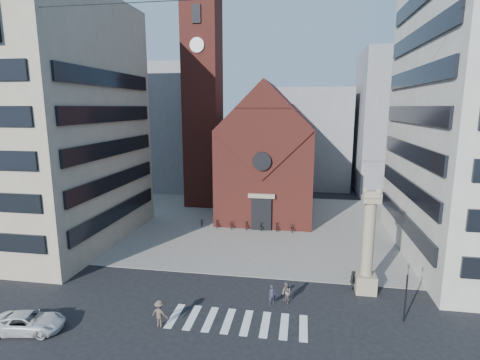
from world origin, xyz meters
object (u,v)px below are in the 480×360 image
(pedestrian_1, at_px, (286,293))
(scooter_0, at_px, (202,222))
(white_car, at_px, (28,322))
(pedestrian_2, at_px, (353,281))
(lion_column, at_px, (368,251))
(traffic_light, at_px, (406,291))
(pedestrian_0, at_px, (272,295))

(pedestrian_1, height_order, scooter_0, pedestrian_1)
(scooter_0, bearing_deg, white_car, -117.07)
(pedestrian_2, bearing_deg, lion_column, -81.34)
(traffic_light, bearing_deg, white_car, -167.80)
(traffic_light, bearing_deg, pedestrian_1, 171.85)
(lion_column, height_order, pedestrian_2, lion_column)
(white_car, bearing_deg, lion_column, -77.42)
(scooter_0, bearing_deg, pedestrian_0, -73.33)
(lion_column, bearing_deg, traffic_light, -63.54)
(lion_column, bearing_deg, pedestrian_2, 180.00)
(pedestrian_1, bearing_deg, lion_column, 77.09)
(pedestrian_0, distance_m, pedestrian_2, 7.07)
(white_car, height_order, pedestrian_2, pedestrian_2)
(white_car, relative_size, pedestrian_0, 2.92)
(pedestrian_2, height_order, scooter_0, pedestrian_2)
(lion_column, height_order, pedestrian_0, lion_column)
(lion_column, relative_size, scooter_0, 4.49)
(lion_column, xyz_separation_m, pedestrian_0, (-7.26, -3.30, -2.66))
(traffic_light, height_order, scooter_0, traffic_light)
(pedestrian_2, bearing_deg, white_car, 121.81)
(traffic_light, xyz_separation_m, scooter_0, (-19.46, 18.07, -1.73))
(white_car, height_order, pedestrian_0, pedestrian_0)
(pedestrian_1, bearing_deg, scooter_0, 176.31)
(lion_column, height_order, scooter_0, lion_column)
(traffic_light, distance_m, pedestrian_1, 8.42)
(pedestrian_0, bearing_deg, pedestrian_2, 2.45)
(white_car, bearing_deg, pedestrian_2, -76.50)
(lion_column, relative_size, pedestrian_2, 5.08)
(lion_column, distance_m, pedestrian_0, 8.41)
(traffic_light, distance_m, white_car, 25.63)
(white_car, height_order, scooter_0, white_car)
(lion_column, distance_m, white_car, 25.02)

